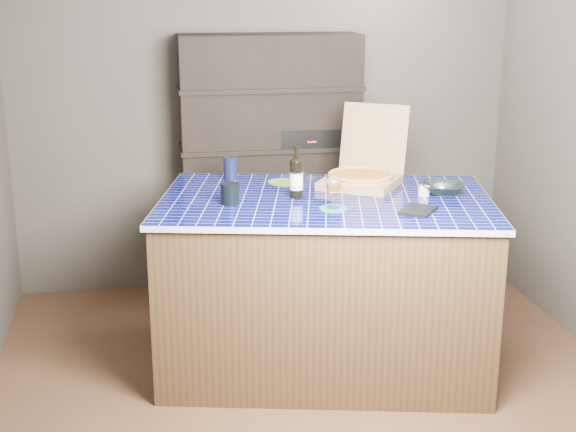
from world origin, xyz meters
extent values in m
plane|color=brown|center=(0.00, 0.00, 0.00)|extent=(3.50, 3.50, 0.00)
plane|color=#4F4B44|center=(0.00, 1.75, 1.25)|extent=(3.50, 0.00, 3.50)
plane|color=#4F4B44|center=(0.00, -1.75, 1.25)|extent=(3.50, 0.00, 3.50)
cube|color=black|center=(0.00, 1.53, 0.90)|extent=(1.20, 0.40, 1.80)
cube|color=black|center=(0.25, 1.48, 1.12)|extent=(0.40, 0.32, 0.12)
cube|color=#45301B|center=(0.13, 0.34, 0.48)|extent=(1.95, 1.45, 0.95)
cube|color=#050855|center=(0.13, 0.34, 0.97)|extent=(2.00, 1.50, 0.03)
cube|color=#A48054|center=(0.38, 0.57, 1.01)|extent=(0.56, 0.56, 0.05)
cube|color=#A48054|center=(0.52, 0.77, 1.23)|extent=(0.39, 0.30, 0.40)
cylinder|color=tan|center=(0.38, 0.57, 1.04)|extent=(0.37, 0.37, 0.01)
cylinder|color=maroon|center=(0.38, 0.57, 1.05)|extent=(0.33, 0.33, 0.01)
torus|color=tan|center=(0.38, 0.57, 1.05)|extent=(0.38, 0.38, 0.02)
cylinder|color=black|center=(-0.03, 0.38, 1.09)|extent=(0.07, 0.07, 0.20)
ellipsoid|color=black|center=(-0.03, 0.38, 1.19)|extent=(0.07, 0.07, 0.04)
cylinder|color=black|center=(-0.03, 0.38, 1.23)|extent=(0.03, 0.03, 0.08)
cylinder|color=white|center=(-0.03, 0.38, 1.08)|extent=(0.07, 0.07, 0.09)
cylinder|color=#3E85D5|center=(-0.03, 0.38, 1.05)|extent=(0.08, 0.08, 0.01)
cylinder|color=#3E85D5|center=(-0.03, 0.38, 1.12)|extent=(0.08, 0.08, 0.01)
cylinder|color=teal|center=(0.12, 0.11, 0.99)|extent=(0.15, 0.15, 0.01)
cylinder|color=white|center=(0.12, 0.11, 1.00)|extent=(0.07, 0.07, 0.00)
cylinder|color=white|center=(0.12, 0.11, 1.03)|extent=(0.01, 0.01, 0.07)
ellipsoid|color=white|center=(0.12, 0.11, 1.11)|extent=(0.08, 0.08, 0.10)
cylinder|color=orange|center=(0.12, 0.11, 1.10)|extent=(0.06, 0.06, 0.05)
cylinder|color=white|center=(0.12, 0.11, 1.13)|extent=(0.07, 0.07, 0.02)
cylinder|color=black|center=(-0.40, 0.31, 1.04)|extent=(0.10, 0.10, 0.11)
cube|color=black|center=(0.53, -0.02, 1.00)|extent=(0.25, 0.26, 0.02)
imported|color=black|center=(0.79, 0.32, 1.02)|extent=(0.30, 0.30, 0.06)
ellipsoid|color=silver|center=(0.79, 0.32, 1.03)|extent=(0.11, 0.09, 0.05)
cylinder|color=silver|center=(0.67, 0.30, 1.01)|extent=(0.06, 0.06, 0.05)
cylinder|color=black|center=(-0.34, 0.87, 1.05)|extent=(0.08, 0.08, 0.13)
cylinder|color=#77BA28|center=(-0.04, 0.73, 0.99)|extent=(0.18, 0.18, 0.01)
camera|label=1|loc=(-0.80, -3.80, 2.10)|focal=50.00mm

